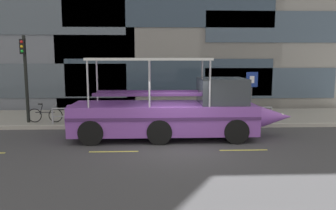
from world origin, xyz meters
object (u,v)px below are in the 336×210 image
object	(u,v)px
traffic_light_pole	(25,71)
duck_tour_boat	(176,112)
parking_sign	(251,88)
leaned_bicycle	(45,115)
pedestrian_near_bow	(224,101)

from	to	relation	value
traffic_light_pole	duck_tour_boat	size ratio (longest dim) A/B	0.45
parking_sign	traffic_light_pole	bearing A→B (deg)	-179.58
leaned_bicycle	duck_tour_boat	size ratio (longest dim) A/B	0.18
traffic_light_pole	duck_tour_boat	distance (m)	7.99
duck_tour_boat	pedestrian_near_bow	size ratio (longest dim) A/B	5.71
parking_sign	leaned_bicycle	bearing A→B (deg)	-179.62
leaned_bicycle	duck_tour_boat	world-z (taller)	duck_tour_boat
traffic_light_pole	duck_tour_boat	xyz separation A→B (m)	(7.30, -2.78, -1.68)
traffic_light_pole	parking_sign	xyz separation A→B (m)	(11.35, 0.08, -0.90)
parking_sign	pedestrian_near_bow	bearing A→B (deg)	174.54
parking_sign	pedestrian_near_bow	distance (m)	1.54
traffic_light_pole	parking_sign	size ratio (longest dim) A/B	1.72
traffic_light_pole	duck_tour_boat	world-z (taller)	traffic_light_pole
duck_tour_boat	pedestrian_near_bow	bearing A→B (deg)	48.18
pedestrian_near_bow	duck_tour_boat	bearing A→B (deg)	-131.82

